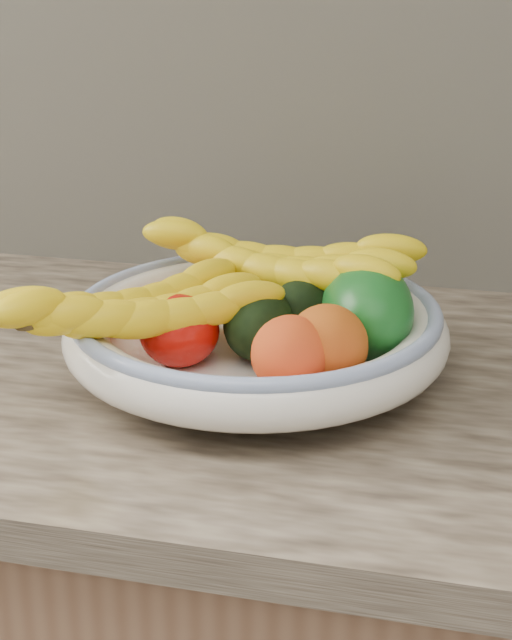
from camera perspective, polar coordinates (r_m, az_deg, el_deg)
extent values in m
cube|color=tan|center=(1.04, 0.26, -3.72)|extent=(2.44, 0.66, 0.04)
cube|color=beige|center=(1.26, 3.63, 13.49)|extent=(2.40, 0.02, 0.50)
cylinder|color=white|center=(1.01, 0.00, -2.75)|extent=(0.13, 0.13, 0.02)
cylinder|color=white|center=(1.01, 0.00, -2.02)|extent=(0.32, 0.32, 0.01)
torus|color=white|center=(1.00, 0.00, -0.64)|extent=(0.39, 0.39, 0.05)
torus|color=#3B5EA6|center=(0.99, 0.00, 0.54)|extent=(0.37, 0.37, 0.02)
ellipsoid|color=#EA6304|center=(1.10, -0.89, 1.94)|extent=(0.06, 0.06, 0.04)
ellipsoid|color=#FF4F05|center=(1.08, 2.52, 1.56)|extent=(0.05, 0.05, 0.04)
ellipsoid|color=#BA0606|center=(1.03, -4.20, 0.84)|extent=(0.09, 0.09, 0.06)
ellipsoid|color=red|center=(0.96, -4.50, -0.61)|extent=(0.10, 0.10, 0.07)
ellipsoid|color=black|center=(0.97, 0.15, -0.19)|extent=(0.08, 0.11, 0.07)
ellipsoid|color=black|center=(1.02, 3.08, 0.76)|extent=(0.10, 0.12, 0.07)
ellipsoid|color=#105518|center=(0.98, 6.46, 0.62)|extent=(0.16, 0.17, 0.12)
ellipsoid|color=orange|center=(0.89, 2.03, -2.03)|extent=(0.09, 0.09, 0.07)
ellipsoid|color=orange|center=(0.91, 4.14, -1.47)|extent=(0.10, 0.10, 0.08)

